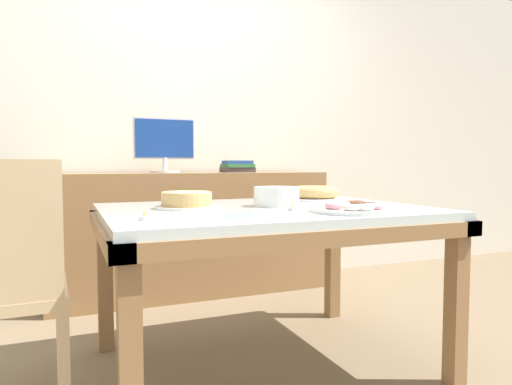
% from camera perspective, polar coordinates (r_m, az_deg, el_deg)
% --- Properties ---
extents(ground_plane, '(12.00, 12.00, 0.00)m').
position_cam_1_polar(ground_plane, '(2.24, 1.12, -20.80)').
color(ground_plane, '#7A664C').
extents(wall_back, '(8.00, 0.10, 2.60)m').
position_cam_1_polar(wall_back, '(3.57, -9.28, 9.51)').
color(wall_back, silver).
rests_on(wall_back, ground).
extents(dining_table, '(1.44, 1.08, 0.73)m').
position_cam_1_polar(dining_table, '(2.06, 1.14, -4.23)').
color(dining_table, silver).
rests_on(dining_table, ground).
extents(sideboard, '(1.94, 0.44, 0.87)m').
position_cam_1_polar(sideboard, '(3.30, -7.92, -5.08)').
color(sideboard, olive).
rests_on(sideboard, ground).
extents(computer_monitor, '(0.42, 0.20, 0.38)m').
position_cam_1_polar(computer_monitor, '(3.22, -11.35, 5.80)').
color(computer_monitor, silver).
rests_on(computer_monitor, sideboard).
extents(book_stack, '(0.23, 0.19, 0.09)m').
position_cam_1_polar(book_stack, '(3.36, -2.33, 3.24)').
color(book_stack, '#3F3838').
rests_on(book_stack, sideboard).
extents(cake_chocolate_round, '(0.28, 0.28, 0.07)m').
position_cam_1_polar(cake_chocolate_round, '(2.02, -8.66, -1.02)').
color(cake_chocolate_round, silver).
rests_on(cake_chocolate_round, dining_table).
extents(cake_golden_bundt, '(0.28, 0.28, 0.08)m').
position_cam_1_polar(cake_golden_bundt, '(2.49, 7.42, -0.11)').
color(cake_golden_bundt, silver).
rests_on(cake_golden_bundt, dining_table).
extents(pastry_platter, '(0.34, 0.34, 0.04)m').
position_cam_1_polar(pastry_platter, '(1.89, 11.98, -1.95)').
color(pastry_platter, silver).
rests_on(pastry_platter, dining_table).
extents(plate_stack, '(0.21, 0.21, 0.09)m').
position_cam_1_polar(plate_stack, '(2.10, 2.58, -0.50)').
color(plate_stack, silver).
rests_on(plate_stack, dining_table).
extents(tealight_right_edge, '(0.04, 0.04, 0.04)m').
position_cam_1_polar(tealight_right_edge, '(1.91, 4.59, -1.95)').
color(tealight_right_edge, silver).
rests_on(tealight_right_edge, dining_table).
extents(tealight_left_edge, '(0.04, 0.04, 0.04)m').
position_cam_1_polar(tealight_left_edge, '(2.26, 1.66, -1.11)').
color(tealight_left_edge, silver).
rests_on(tealight_left_edge, dining_table).
extents(tealight_near_cakes, '(0.04, 0.04, 0.04)m').
position_cam_1_polar(tealight_near_cakes, '(1.61, -13.77, -3.07)').
color(tealight_near_cakes, silver).
rests_on(tealight_near_cakes, dining_table).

